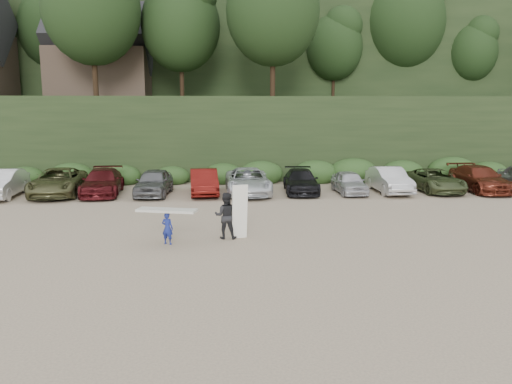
{
  "coord_description": "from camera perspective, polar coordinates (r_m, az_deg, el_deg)",
  "views": [
    {
      "loc": [
        -1.65,
        -19.97,
        5.19
      ],
      "look_at": [
        -0.23,
        3.0,
        1.3
      ],
      "focal_mm": 35.0,
      "sensor_mm": 36.0,
      "label": 1
    }
  ],
  "objects": [
    {
      "name": "parked_cars",
      "position": [
        30.5,
        1.23,
        1.25
      ],
      "size": [
        39.23,
        6.14,
        1.63
      ],
      "color": "#A3A3A8",
      "rests_on": "ground"
    },
    {
      "name": "child_surfer",
      "position": [
        19.41,
        -10.12,
        -3.21
      ],
      "size": [
        2.39,
        1.18,
        1.38
      ],
      "color": "navy",
      "rests_on": "ground"
    },
    {
      "name": "hillside_backdrop",
      "position": [
        56.23,
        -2.18,
        15.74
      ],
      "size": [
        90.0,
        41.5,
        28.0
      ],
      "color": "black",
      "rests_on": "ground"
    },
    {
      "name": "ground",
      "position": [
        20.69,
        1.16,
        -4.93
      ],
      "size": [
        120.0,
        120.0,
        0.0
      ],
      "primitive_type": "plane",
      "color": "tan",
      "rests_on": "ground"
    },
    {
      "name": "adult_surfer",
      "position": [
        19.99,
        -3.33,
        -2.67
      ],
      "size": [
        1.38,
        0.81,
        2.2
      ],
      "color": "black",
      "rests_on": "ground"
    }
  ]
}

